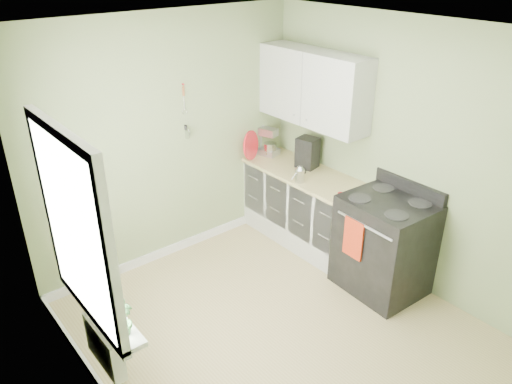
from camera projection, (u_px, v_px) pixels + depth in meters
floor at (279, 331)px, 4.68m from camera, size 3.20×3.60×0.02m
ceiling at (287, 30)px, 3.47m from camera, size 3.20×3.60×0.02m
wall_back at (169, 142)px, 5.33m from camera, size 3.20×0.02×2.70m
wall_left at (94, 278)px, 3.16m from camera, size 0.02×3.60×2.70m
wall_right at (402, 156)px, 4.99m from camera, size 0.02×3.60×2.70m
base_cabinets at (306, 209)px, 5.91m from camera, size 0.60×1.60×0.87m
countertop at (307, 174)px, 5.71m from camera, size 0.64×1.60×0.04m
upper_cabinets at (313, 88)px, 5.42m from camera, size 0.35×1.40×0.80m
window at (75, 230)px, 3.30m from camera, size 0.06×1.14×1.44m
window_sill at (99, 306)px, 3.64m from camera, size 0.18×1.14×0.04m
radiator at (105, 346)px, 3.73m from camera, size 0.12×0.50×0.35m
wall_utensils at (185, 120)px, 5.33m from camera, size 0.02×0.14×0.58m
stove at (384, 244)px, 5.06m from camera, size 0.77×0.87×1.14m
stand_mixer at (266, 141)px, 6.15m from camera, size 0.26×0.34×0.38m
kettle at (300, 174)px, 5.44m from camera, size 0.18×0.11×0.18m
coffee_maker at (307, 153)px, 5.77m from camera, size 0.25×0.27×0.36m
red_tray at (251, 145)px, 5.98m from camera, size 0.35×0.20×0.35m
jar at (341, 196)px, 5.08m from camera, size 0.07×0.07×0.07m
plant_a at (124, 316)px, 3.27m from camera, size 0.18×0.20×0.31m
plant_b at (101, 291)px, 3.52m from camera, size 0.17×0.19×0.30m
plant_c at (76, 263)px, 3.86m from camera, size 0.21×0.21×0.27m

